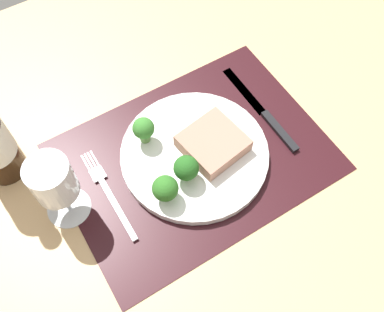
% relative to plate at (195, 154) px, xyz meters
% --- Properties ---
extents(ground_plane, '(1.40, 1.10, 0.03)m').
position_rel_plate_xyz_m(ground_plane, '(0.00, 0.00, -0.03)').
color(ground_plane, tan).
extents(placemat, '(0.47, 0.35, 0.00)m').
position_rel_plate_xyz_m(placemat, '(0.00, 0.00, -0.01)').
color(placemat, black).
rests_on(placemat, ground_plane).
extents(plate, '(0.27, 0.27, 0.02)m').
position_rel_plate_xyz_m(plate, '(0.00, 0.00, 0.00)').
color(plate, white).
rests_on(plate, placemat).
extents(steak, '(0.11, 0.11, 0.03)m').
position_rel_plate_xyz_m(steak, '(0.03, -0.01, 0.02)').
color(steak, tan).
rests_on(steak, plate).
extents(broccoli_front_edge, '(0.04, 0.04, 0.05)m').
position_rel_plate_xyz_m(broccoli_front_edge, '(-0.09, -0.05, 0.04)').
color(broccoli_front_edge, '#5B8942').
rests_on(broccoli_front_edge, plate).
extents(broccoli_back_left, '(0.04, 0.04, 0.06)m').
position_rel_plate_xyz_m(broccoli_back_left, '(-0.04, -0.04, 0.04)').
color(broccoli_back_left, '#6B994C').
rests_on(broccoli_back_left, plate).
extents(broccoli_near_steak, '(0.04, 0.04, 0.06)m').
position_rel_plate_xyz_m(broccoli_near_steak, '(-0.06, 0.07, 0.04)').
color(broccoli_near_steak, '#5B8942').
rests_on(broccoli_near_steak, plate).
extents(fork, '(0.02, 0.19, 0.01)m').
position_rel_plate_xyz_m(fork, '(-0.17, 0.01, -0.01)').
color(fork, silver).
rests_on(fork, placemat).
extents(knife, '(0.02, 0.23, 0.01)m').
position_rel_plate_xyz_m(knife, '(0.16, 0.01, -0.00)').
color(knife, black).
rests_on(knife, placemat).
extents(wine_glass, '(0.08, 0.08, 0.14)m').
position_rel_plate_xyz_m(wine_glass, '(-0.24, 0.03, 0.09)').
color(wine_glass, silver).
rests_on(wine_glass, ground_plane).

